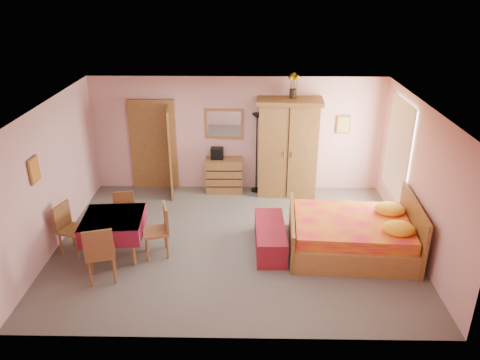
{
  "coord_description": "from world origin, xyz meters",
  "views": [
    {
      "loc": [
        0.24,
        -7.51,
        4.6
      ],
      "look_at": [
        0.1,
        0.3,
        1.15
      ],
      "focal_mm": 35.0,
      "sensor_mm": 36.0,
      "label": 1
    }
  ],
  "objects_px": {
    "chest_of_drawers": "(224,175)",
    "floor_lamp": "(257,153)",
    "bench": "(270,237)",
    "wall_mirror": "(224,124)",
    "bed": "(352,225)",
    "chair_east": "(156,231)",
    "stereo": "(217,153)",
    "sunflower_vase": "(293,86)",
    "chair_north": "(124,216)",
    "dining_table": "(115,235)",
    "wardrobe": "(288,148)",
    "chair_south": "(100,252)",
    "chair_west": "(73,229)"
  },
  "relations": [
    {
      "from": "wardrobe",
      "to": "chair_north",
      "type": "bearing_deg",
      "value": -144.72
    },
    {
      "from": "wall_mirror",
      "to": "wardrobe",
      "type": "height_order",
      "value": "wardrobe"
    },
    {
      "from": "bed",
      "to": "bench",
      "type": "xyz_separation_m",
      "value": [
        -1.44,
        0.04,
        -0.28
      ]
    },
    {
      "from": "chair_south",
      "to": "wardrobe",
      "type": "bearing_deg",
      "value": 29.61
    },
    {
      "from": "wardrobe",
      "to": "chest_of_drawers",
      "type": "bearing_deg",
      "value": -179.65
    },
    {
      "from": "dining_table",
      "to": "chair_south",
      "type": "relative_size",
      "value": 1.01
    },
    {
      "from": "bench",
      "to": "dining_table",
      "type": "xyz_separation_m",
      "value": [
        -2.75,
        -0.22,
        0.14
      ]
    },
    {
      "from": "sunflower_vase",
      "to": "chair_east",
      "type": "height_order",
      "value": "sunflower_vase"
    },
    {
      "from": "wall_mirror",
      "to": "chair_west",
      "type": "distance_m",
      "value": 3.97
    },
    {
      "from": "chest_of_drawers",
      "to": "bench",
      "type": "bearing_deg",
      "value": -69.76
    },
    {
      "from": "wall_mirror",
      "to": "floor_lamp",
      "type": "xyz_separation_m",
      "value": [
        0.73,
        -0.18,
        -0.63
      ]
    },
    {
      "from": "floor_lamp",
      "to": "chair_south",
      "type": "xyz_separation_m",
      "value": [
        -2.56,
        -3.45,
        -0.41
      ]
    },
    {
      "from": "chair_west",
      "to": "chair_east",
      "type": "relative_size",
      "value": 0.97
    },
    {
      "from": "wall_mirror",
      "to": "bed",
      "type": "distance_m",
      "value": 3.75
    },
    {
      "from": "chair_east",
      "to": "chair_west",
      "type": "bearing_deg",
      "value": 71.63
    },
    {
      "from": "sunflower_vase",
      "to": "dining_table",
      "type": "xyz_separation_m",
      "value": [
        -3.28,
        -2.68,
        -2.08
      ]
    },
    {
      "from": "chair_west",
      "to": "chair_north",
      "type": "bearing_deg",
      "value": 143.97
    },
    {
      "from": "dining_table",
      "to": "chair_north",
      "type": "relative_size",
      "value": 1.2
    },
    {
      "from": "wardrobe",
      "to": "dining_table",
      "type": "height_order",
      "value": "wardrobe"
    },
    {
      "from": "dining_table",
      "to": "chair_west",
      "type": "bearing_deg",
      "value": 175.81
    },
    {
      "from": "stereo",
      "to": "chair_south",
      "type": "bearing_deg",
      "value": -115.94
    },
    {
      "from": "sunflower_vase",
      "to": "chair_north",
      "type": "xyz_separation_m",
      "value": [
        -3.26,
        -2.05,
        -2.03
      ]
    },
    {
      "from": "floor_lamp",
      "to": "chair_east",
      "type": "relative_size",
      "value": 1.94
    },
    {
      "from": "chest_of_drawers",
      "to": "chair_south",
      "type": "distance_m",
      "value": 3.88
    },
    {
      "from": "floor_lamp",
      "to": "bench",
      "type": "distance_m",
      "value": 2.59
    },
    {
      "from": "bed",
      "to": "chair_east",
      "type": "height_order",
      "value": "bed"
    },
    {
      "from": "bed",
      "to": "dining_table",
      "type": "relative_size",
      "value": 2.16
    },
    {
      "from": "bed",
      "to": "chair_east",
      "type": "xyz_separation_m",
      "value": [
        -3.46,
        -0.2,
        -0.04
      ]
    },
    {
      "from": "chest_of_drawers",
      "to": "bed",
      "type": "relative_size",
      "value": 0.38
    },
    {
      "from": "wall_mirror",
      "to": "stereo",
      "type": "distance_m",
      "value": 0.68
    },
    {
      "from": "wall_mirror",
      "to": "bench",
      "type": "xyz_separation_m",
      "value": [
        0.95,
        -2.67,
        -1.32
      ]
    },
    {
      "from": "stereo",
      "to": "bench",
      "type": "relative_size",
      "value": 0.2
    },
    {
      "from": "chair_north",
      "to": "chair_west",
      "type": "distance_m",
      "value": 0.96
    },
    {
      "from": "stereo",
      "to": "sunflower_vase",
      "type": "bearing_deg",
      "value": -0.95
    },
    {
      "from": "wardrobe",
      "to": "bench",
      "type": "relative_size",
      "value": 1.56
    },
    {
      "from": "chair_south",
      "to": "chair_north",
      "type": "xyz_separation_m",
      "value": [
        0.05,
        1.37,
        -0.08
      ]
    },
    {
      "from": "chair_north",
      "to": "stereo",
      "type": "bearing_deg",
      "value": -139.85
    },
    {
      "from": "sunflower_vase",
      "to": "stereo",
      "type": "bearing_deg",
      "value": 179.05
    },
    {
      "from": "wall_mirror",
      "to": "chest_of_drawers",
      "type": "bearing_deg",
      "value": -88.3
    },
    {
      "from": "wardrobe",
      "to": "sunflower_vase",
      "type": "xyz_separation_m",
      "value": [
        0.06,
        0.08,
        1.36
      ]
    },
    {
      "from": "wall_mirror",
      "to": "floor_lamp",
      "type": "height_order",
      "value": "wall_mirror"
    },
    {
      "from": "chest_of_drawers",
      "to": "floor_lamp",
      "type": "bearing_deg",
      "value": 1.3
    },
    {
      "from": "floor_lamp",
      "to": "chair_south",
      "type": "relative_size",
      "value": 1.82
    },
    {
      "from": "chair_south",
      "to": "bench",
      "type": "bearing_deg",
      "value": 2.86
    },
    {
      "from": "floor_lamp",
      "to": "sunflower_vase",
      "type": "bearing_deg",
      "value": -2.09
    },
    {
      "from": "stereo",
      "to": "chair_south",
      "type": "relative_size",
      "value": 0.28
    },
    {
      "from": "stereo",
      "to": "floor_lamp",
      "type": "height_order",
      "value": "floor_lamp"
    },
    {
      "from": "bed",
      "to": "chair_south",
      "type": "distance_m",
      "value": 4.32
    },
    {
      "from": "chair_south",
      "to": "chair_west",
      "type": "height_order",
      "value": "chair_south"
    },
    {
      "from": "chair_south",
      "to": "chest_of_drawers",
      "type": "bearing_deg",
      "value": 45.64
    }
  ]
}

